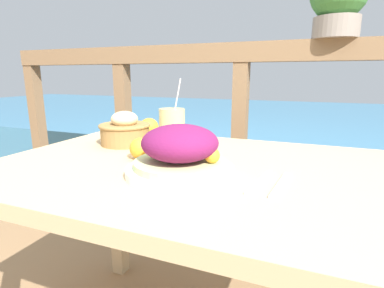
{
  "coord_description": "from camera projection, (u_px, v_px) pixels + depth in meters",
  "views": [
    {
      "loc": [
        0.32,
        -0.79,
        0.99
      ],
      "look_at": [
        0.01,
        0.0,
        0.79
      ],
      "focal_mm": 28.0,
      "sensor_mm": 36.0,
      "label": 1
    }
  ],
  "objects": [
    {
      "name": "patio_table",
      "position": [
        189.0,
        194.0,
        0.91
      ],
      "size": [
        1.17,
        0.81,
        0.73
      ],
      "color": "tan",
      "rests_on": "ground_plane"
    },
    {
      "name": "railing_fence",
      "position": [
        240.0,
        119.0,
        1.49
      ],
      "size": [
        2.8,
        0.08,
        1.14
      ],
      "color": "brown",
      "rests_on": "ground_plane"
    },
    {
      "name": "sea_backdrop",
      "position": [
        282.0,
        133.0,
        3.87
      ],
      "size": [
        12.0,
        4.0,
        0.51
      ],
      "color": "teal",
      "rests_on": "ground_plane"
    },
    {
      "name": "salad_plate",
      "position": [
        180.0,
        153.0,
        0.78
      ],
      "size": [
        0.29,
        0.29,
        0.13
      ],
      "color": "white",
      "rests_on": "patio_table"
    },
    {
      "name": "drink_glass",
      "position": [
        172.0,
        129.0,
        1.05
      ],
      "size": [
        0.09,
        0.09,
        0.25
      ],
      "color": "#DBCC7F",
      "rests_on": "patio_table"
    },
    {
      "name": "bread_basket",
      "position": [
        125.0,
        131.0,
        1.13
      ],
      "size": [
        0.19,
        0.19,
        0.13
      ],
      "color": "olive",
      "rests_on": "patio_table"
    },
    {
      "name": "fork",
      "position": [
        260.0,
        182.0,
        0.73
      ],
      "size": [
        0.04,
        0.18,
        0.0
      ],
      "color": "silver",
      "rests_on": "patio_table"
    },
    {
      "name": "knife",
      "position": [
        281.0,
        185.0,
        0.71
      ],
      "size": [
        0.03,
        0.18,
        0.0
      ],
      "color": "silver",
      "rests_on": "patio_table"
    },
    {
      "name": "orange_near_basket",
      "position": [
        140.0,
        148.0,
        0.93
      ],
      "size": [
        0.07,
        0.07,
        0.07
      ],
      "color": "#F9A328",
      "rests_on": "patio_table"
    },
    {
      "name": "orange_near_glass",
      "position": [
        149.0,
        127.0,
        1.26
      ],
      "size": [
        0.08,
        0.08,
        0.08
      ],
      "color": "#F9A328",
      "rests_on": "patio_table"
    }
  ]
}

